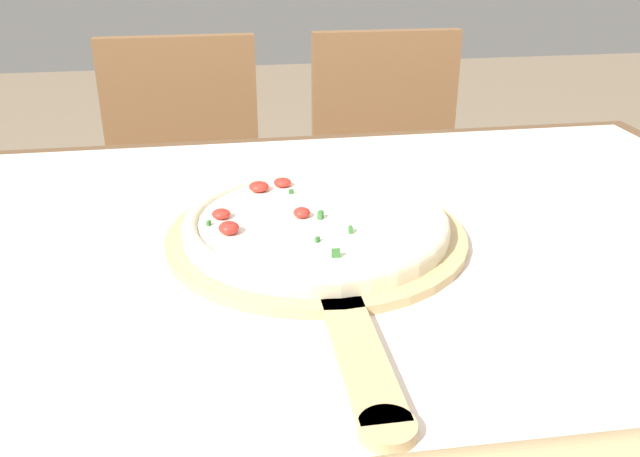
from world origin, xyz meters
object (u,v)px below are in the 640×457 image
Objects in this scene: pizza_peel at (319,242)px; chair_left at (187,195)px; pizza at (316,222)px; chair_right at (389,183)px.

chair_left is at bearing 103.65° from pizza_peel.
pizza is at bearing 91.81° from pizza_peel.
chair_right is (0.52, -0.00, 0.00)m from chair_left.
pizza is 0.39× the size of chair_right.
pizza_peel is at bearing -76.66° from chair_left.
chair_right is at bearing -0.32° from chair_left.
chair_left reaches higher than pizza.
chair_left and chair_right have the same top height.
chair_left is at bearing 103.95° from pizza.
chair_right is at bearing 68.93° from pizza_peel.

